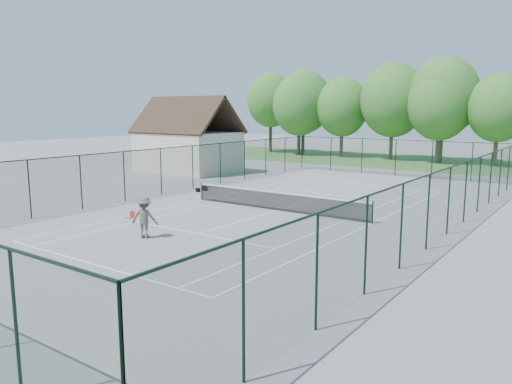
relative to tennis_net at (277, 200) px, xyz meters
The scene contains 10 objects.
ground 0.58m from the tennis_net, ahead, with size 140.00×140.00×0.00m, color gray.
grass_far 30.01m from the tennis_net, 90.00° to the left, with size 80.00×16.00×0.01m, color #4C7939.
court_lines 0.57m from the tennis_net, ahead, with size 11.05×23.85×0.01m.
tennis_net is the anchor object (origin of this frame).
fence_enclosure 0.98m from the tennis_net, ahead, with size 18.05×36.05×3.02m.
utility_building 19.04m from the tennis_net, 147.99° to the left, with size 8.60×6.27×6.63m.
tree_line_far 30.48m from the tennis_net, 90.00° to the left, with size 39.40×6.40×9.70m.
sports_bag_a 8.27m from the tennis_net, 159.86° to the left, with size 0.35×0.21×0.28m, color black.
sports_bag_b 8.06m from the tennis_net, 164.65° to the left, with size 0.32×0.20×0.25m, color black.
tennis_player 8.38m from the tennis_net, 99.73° to the right, with size 1.83×1.09×1.80m.
Camera 1 is at (14.65, -22.46, 5.47)m, focal length 35.00 mm.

